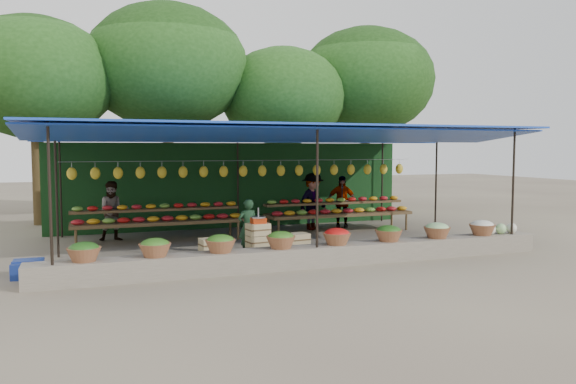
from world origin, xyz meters
name	(u,v)px	position (x,y,z in m)	size (l,w,h in m)	color
ground	(270,244)	(0.00, 0.00, 0.00)	(60.00, 60.00, 0.00)	brown
stone_curb	(314,256)	(0.00, -2.75, 0.20)	(10.60, 0.55, 0.40)	#665C51
stall_canopy	(269,134)	(0.00, 0.07, 2.68)	(10.80, 6.60, 2.82)	black
produce_baskets	(309,238)	(-0.10, -2.75, 0.56)	(8.98, 0.58, 0.34)	brown
netting_backdrop	(236,185)	(0.00, 3.15, 1.25)	(10.60, 0.06, 2.50)	#164017
tree_row	(227,79)	(0.50, 6.09, 4.70)	(16.51, 5.50, 7.12)	#3C2C15
fruit_table_left	(159,217)	(-2.49, 1.35, 0.61)	(4.21, 0.95, 0.93)	#49381D
fruit_table_right	(339,210)	(2.51, 1.35, 0.61)	(4.21, 0.95, 0.93)	#49381D
crate_counter	(257,245)	(-0.88, -1.74, 0.31)	(2.39, 0.40, 0.77)	tan
weighing_scale	(258,220)	(-0.84, -1.74, 0.85)	(0.31, 0.31, 0.33)	#B7310E
vendor_seated	(248,227)	(-0.90, -1.15, 0.62)	(0.45, 0.30, 1.23)	#19371F
customer_left	(113,211)	(-3.55, 1.85, 0.76)	(0.74, 0.57, 1.51)	slate
customer_mid	(313,201)	(1.94, 1.88, 0.82)	(1.06, 0.61, 1.64)	slate
customer_right	(341,202)	(2.94, 2.05, 0.77)	(0.90, 0.37, 1.53)	slate
blue_crate_front	(27,271)	(-5.27, -1.95, 0.15)	(0.48, 0.35, 0.29)	navy
blue_crate_back	(28,268)	(-5.26, -1.75, 0.16)	(0.52, 0.37, 0.31)	navy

